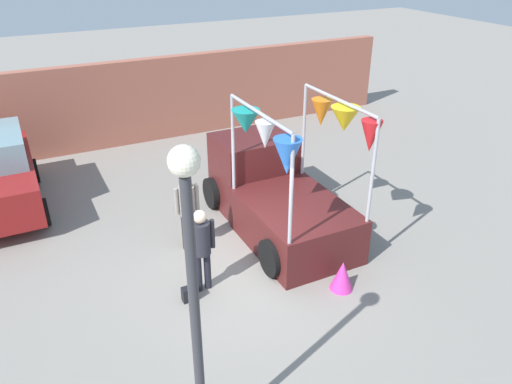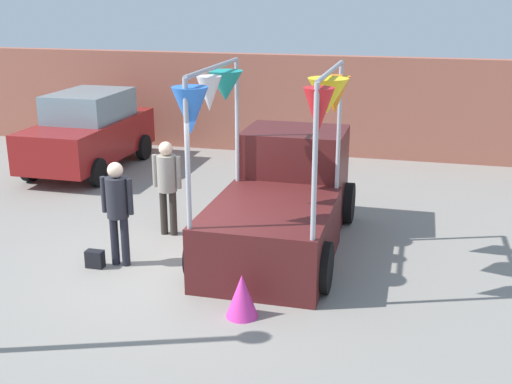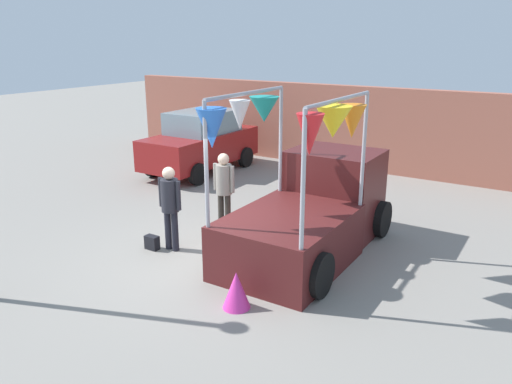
# 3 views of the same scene
# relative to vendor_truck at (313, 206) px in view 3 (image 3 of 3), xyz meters

# --- Properties ---
(ground_plane) EXTENTS (60.00, 60.00, 0.00)m
(ground_plane) POSITION_rel_vendor_truck_xyz_m (-1.44, -1.47, -0.89)
(ground_plane) COLOR gray
(vendor_truck) EXTENTS (2.44, 4.12, 3.13)m
(vendor_truck) POSITION_rel_vendor_truck_xyz_m (0.00, 0.00, 0.00)
(vendor_truck) COLOR #4C1919
(vendor_truck) RESTS_ON ground
(parked_car) EXTENTS (1.88, 4.00, 1.88)m
(parked_car) POSITION_rel_vendor_truck_xyz_m (-5.56, 3.58, 0.05)
(parked_car) COLOR maroon
(parked_car) RESTS_ON ground
(person_customer) EXTENTS (0.53, 0.34, 1.69)m
(person_customer) POSITION_rel_vendor_truck_xyz_m (-2.31, -1.53, 0.13)
(person_customer) COLOR black
(person_customer) RESTS_ON ground
(person_vendor) EXTENTS (0.53, 0.34, 1.70)m
(person_vendor) POSITION_rel_vendor_truck_xyz_m (-2.06, -0.09, 0.14)
(person_vendor) COLOR #2D2823
(person_vendor) RESTS_ON ground
(handbag) EXTENTS (0.28, 0.16, 0.28)m
(handbag) POSITION_rel_vendor_truck_xyz_m (-2.66, -1.73, -0.75)
(handbag) COLOR black
(handbag) RESTS_ON ground
(brick_boundary_wall) EXTENTS (18.00, 0.36, 2.60)m
(brick_boundary_wall) POSITION_rel_vendor_truck_xyz_m (-1.44, 6.49, 0.41)
(brick_boundary_wall) COLOR #9E5947
(brick_boundary_wall) RESTS_ON ground
(folded_kite_bundle_magenta) EXTENTS (0.62, 0.62, 0.60)m
(folded_kite_bundle_magenta) POSITION_rel_vendor_truck_xyz_m (0.02, -2.70, -0.59)
(folded_kite_bundle_magenta) COLOR #D83399
(folded_kite_bundle_magenta) RESTS_ON ground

